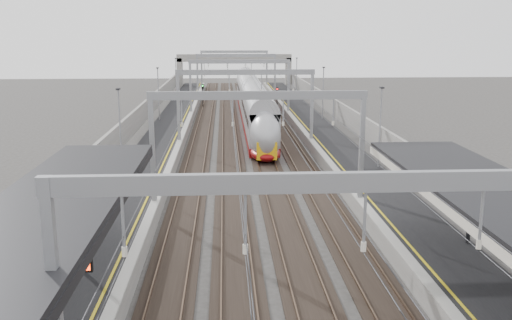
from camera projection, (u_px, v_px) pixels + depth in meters
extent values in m
cube|color=black|center=(165.00, 140.00, 56.96)|extent=(4.00, 120.00, 1.00)
cube|color=black|center=(323.00, 138.00, 57.82)|extent=(4.00, 120.00, 1.00)
cube|color=black|center=(200.00, 144.00, 57.25)|extent=(2.40, 140.00, 0.08)
cube|color=brown|center=(193.00, 143.00, 57.19)|extent=(0.07, 140.00, 0.14)
cube|color=brown|center=(207.00, 143.00, 57.27)|extent=(0.07, 140.00, 0.14)
cube|color=black|center=(230.00, 143.00, 57.41)|extent=(2.40, 140.00, 0.08)
cube|color=brown|center=(223.00, 143.00, 57.35)|extent=(0.07, 140.00, 0.14)
cube|color=brown|center=(237.00, 142.00, 57.43)|extent=(0.07, 140.00, 0.14)
cube|color=black|center=(259.00, 143.00, 57.57)|extent=(2.40, 140.00, 0.08)
cube|color=brown|center=(252.00, 142.00, 57.51)|extent=(0.07, 140.00, 0.14)
cube|color=brown|center=(267.00, 142.00, 57.59)|extent=(0.07, 140.00, 0.14)
cube|color=black|center=(289.00, 143.00, 57.73)|extent=(2.40, 140.00, 0.08)
cube|color=brown|center=(282.00, 142.00, 57.67)|extent=(0.07, 140.00, 0.14)
cube|color=brown|center=(296.00, 142.00, 57.75)|extent=(0.07, 140.00, 0.14)
cube|color=gray|center=(55.00, 303.00, 14.32)|extent=(0.28, 0.28, 6.60)
cube|color=gray|center=(306.00, 183.00, 14.00)|extent=(13.00, 0.25, 0.50)
cube|color=gray|center=(152.00, 147.00, 33.81)|extent=(0.28, 0.28, 6.60)
cube|color=gray|center=(362.00, 145.00, 34.49)|extent=(0.28, 0.28, 6.60)
cube|color=gray|center=(258.00, 95.00, 33.48)|extent=(13.00, 0.25, 0.50)
cube|color=gray|center=(178.00, 105.00, 53.29)|extent=(0.28, 0.28, 6.60)
cube|color=gray|center=(312.00, 104.00, 53.98)|extent=(0.28, 0.28, 6.60)
cube|color=gray|center=(245.00, 72.00, 52.97)|extent=(13.00, 0.25, 0.50)
cube|color=gray|center=(190.00, 86.00, 72.78)|extent=(0.28, 0.28, 6.60)
cube|color=gray|center=(289.00, 85.00, 73.46)|extent=(0.28, 0.28, 6.60)
cube|color=gray|center=(240.00, 62.00, 72.45)|extent=(13.00, 0.25, 0.50)
cube|color=gray|center=(197.00, 75.00, 92.27)|extent=(0.28, 0.28, 6.60)
cube|color=gray|center=(275.00, 74.00, 92.95)|extent=(0.28, 0.28, 6.60)
cube|color=gray|center=(236.00, 55.00, 91.94)|extent=(13.00, 0.25, 0.50)
cube|color=gray|center=(202.00, 68.00, 109.80)|extent=(0.28, 0.28, 6.60)
cube|color=gray|center=(267.00, 68.00, 110.49)|extent=(0.28, 0.28, 6.60)
cube|color=gray|center=(234.00, 52.00, 109.48)|extent=(13.00, 0.25, 0.50)
cylinder|color=#262628|center=(201.00, 85.00, 60.92)|extent=(0.03, 140.00, 0.03)
cylinder|color=#262628|center=(229.00, 85.00, 61.09)|extent=(0.03, 140.00, 0.03)
cylinder|color=#262628|center=(257.00, 84.00, 61.25)|extent=(0.03, 140.00, 0.03)
cylinder|color=#262628|center=(284.00, 84.00, 61.41)|extent=(0.03, 140.00, 0.03)
cylinder|color=black|center=(57.00, 210.00, 26.11)|extent=(0.20, 0.20, 4.00)
cube|color=black|center=(64.00, 263.00, 16.20)|extent=(1.60, 0.15, 0.55)
cube|color=#FF2E05|center=(63.00, 264.00, 16.12)|extent=(1.50, 0.02, 0.42)
cylinder|color=black|center=(471.00, 203.00, 27.16)|extent=(0.20, 0.20, 4.00)
cube|color=gray|center=(234.00, 58.00, 109.73)|extent=(22.00, 2.20, 1.40)
cube|color=gray|center=(180.00, 74.00, 109.84)|extent=(1.00, 2.20, 6.20)
cube|color=gray|center=(288.00, 74.00, 110.98)|extent=(1.00, 2.20, 6.20)
cube|color=gray|center=(132.00, 129.00, 56.54)|extent=(0.30, 120.00, 3.20)
cube|color=gray|center=(355.00, 127.00, 57.75)|extent=(0.30, 120.00, 3.20)
cube|color=maroon|center=(257.00, 131.00, 61.15)|extent=(2.72, 23.21, 0.81)
cube|color=#9E9FA4|center=(257.00, 113.00, 60.73)|extent=(2.72, 23.21, 3.03)
cube|color=black|center=(262.00, 149.00, 53.31)|extent=(2.02, 2.42, 0.50)
cube|color=maroon|center=(248.00, 104.00, 84.16)|extent=(2.72, 23.21, 0.81)
cube|color=#9E9FA4|center=(248.00, 91.00, 83.74)|extent=(2.72, 23.21, 3.03)
cube|color=black|center=(251.00, 114.00, 76.31)|extent=(2.02, 2.42, 0.50)
ellipsoid|color=#9E9FA4|center=(265.00, 136.00, 49.30)|extent=(2.72, 5.25, 4.24)
cube|color=#E8AB0C|center=(267.00, 151.00, 47.38)|extent=(1.72, 0.12, 1.51)
cube|color=black|center=(267.00, 132.00, 47.50)|extent=(1.61, 0.58, 0.95)
cylinder|color=black|center=(203.00, 98.00, 84.81)|extent=(0.12, 0.12, 3.00)
cube|color=black|center=(203.00, 87.00, 84.46)|extent=(0.32, 0.22, 0.75)
sphere|color=#0CE526|center=(203.00, 86.00, 84.30)|extent=(0.16, 0.16, 0.16)
cylinder|color=black|center=(263.00, 105.00, 76.49)|extent=(0.12, 0.12, 3.00)
cube|color=black|center=(263.00, 93.00, 76.14)|extent=(0.32, 0.22, 0.75)
sphere|color=red|center=(263.00, 92.00, 75.98)|extent=(0.16, 0.16, 0.16)
cylinder|color=black|center=(277.00, 101.00, 79.97)|extent=(0.12, 0.12, 3.00)
cube|color=black|center=(277.00, 90.00, 79.62)|extent=(0.32, 0.22, 0.75)
sphere|color=red|center=(277.00, 89.00, 79.46)|extent=(0.16, 0.16, 0.16)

